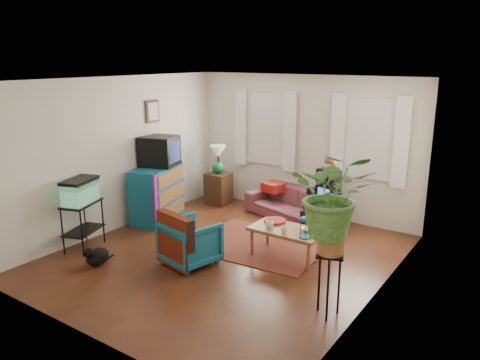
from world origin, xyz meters
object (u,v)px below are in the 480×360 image
Objects in this scene: armchair at (190,240)px; coffee_table at (287,243)px; side_table at (219,188)px; plant_stand at (329,284)px; sofa at (294,200)px; aquarium_stand at (83,226)px; dresser at (157,193)px.

coffee_table is (1.05, 0.97, -0.13)m from armchair.
armchair is at bearing -136.60° from coffee_table.
plant_stand is (3.60, -2.70, 0.07)m from side_table.
coffee_table is (0.70, -1.55, -0.15)m from sofa.
armchair is at bearing -61.18° from side_table.
sofa is at bearing 36.48° from aquarium_stand.
plant_stand is (1.88, -2.71, 0.01)m from sofa.
armchair is (-0.34, -2.52, -0.02)m from sofa.
plant_stand reaches higher than coffee_table.
aquarium_stand is at bearing -106.98° from dresser.
aquarium_stand is 1.81m from armchair.
aquarium_stand is at bearing -96.60° from side_table.
plant_stand is (3.95, 0.33, 0.02)m from aquarium_stand.
dresser reaches higher than coffee_table.
side_table is 0.82× the size of plant_stand.
sofa is 1.73× the size of dresser.
armchair is 0.66× the size of coffee_table.
coffee_table is at bearing -50.30° from sofa.
aquarium_stand is 3.97m from plant_stand.
armchair is at bearing -82.41° from sofa.
coffee_table is (2.43, -1.54, -0.09)m from side_table.
armchair is (1.73, 0.52, -0.01)m from aquarium_stand.
side_table is 2.86m from armchair.
dresser reaches higher than side_table.
sofa reaches higher than aquarium_stand.
dresser is 4.15m from plant_stand.
sofa is 1.72m from side_table.
dresser is 2.78m from coffee_table.
armchair reaches higher than side_table.
armchair is at bearing -49.34° from dresser.
sofa reaches higher than side_table.
dresser is at bearing -20.60° from armchair.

